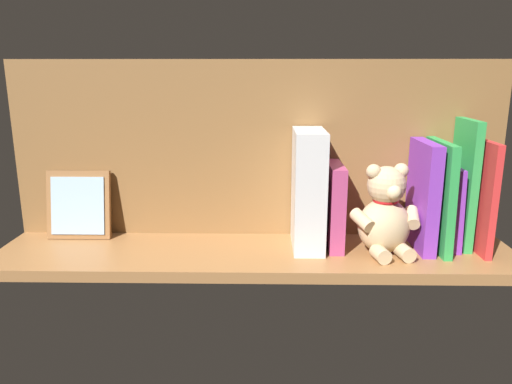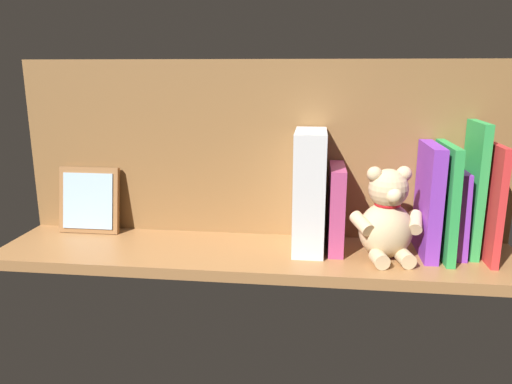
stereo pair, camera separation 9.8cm
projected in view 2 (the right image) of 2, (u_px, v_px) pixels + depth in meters
The scene contains 11 objects.
ground_plane at pixel (256, 254), 101.06cm from camera, with size 104.94×24.64×2.20cm, color #9E6B3D.
shelf_back_panel at pixel (262, 150), 105.87cm from camera, with size 104.94×1.50×37.75cm, color brown.
book_0 at pixel (488, 201), 94.22cm from camera, with size 1.38×14.86×22.36cm, color red.
book_1 at pixel (473, 189), 95.79cm from camera, with size 1.67×11.25×26.13cm, color green.
book_2 at pixel (456, 212), 96.94cm from camera, with size 2.04×11.88×16.91cm, color purple.
book_3 at pixel (445, 201), 95.05cm from camera, with size 1.68×15.17×22.06cm, color green.
book_4 at pixel (428, 200), 95.89cm from camera, with size 2.62×14.21×21.90cm, color purple.
teddy_bear at pixel (387, 218), 94.31cm from camera, with size 14.39×12.88×18.05cm.
book_5 at pixel (336, 208), 99.17cm from camera, with size 2.94×12.92×17.15cm, color #B23F72.
dictionary_thick_white at pixel (309, 191), 98.32cm from camera, with size 6.15×14.05×24.13cm, color silver.
picture_frame_leaning at pixel (89, 200), 109.88cm from camera, with size 13.61×4.09×14.72cm.
Camera 2 is at (-11.52, 94.19, 35.89)cm, focal length 34.51 mm.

